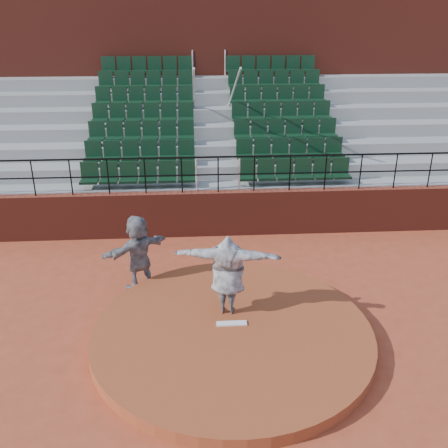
{
  "coord_description": "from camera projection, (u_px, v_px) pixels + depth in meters",
  "views": [
    {
      "loc": [
        -0.69,
        -8.11,
        6.03
      ],
      "look_at": [
        0.0,
        2.5,
        1.4
      ],
      "focal_mm": 40.0,
      "sensor_mm": 36.0,
      "label": 1
    }
  ],
  "objects": [
    {
      "name": "wall_railing",
      "position": [
        218.0,
        167.0,
        13.63
      ],
      "size": [
        24.04,
        0.05,
        1.03
      ],
      "color": "black",
      "rests_on": "boundary_wall"
    },
    {
      "name": "fielder",
      "position": [
        138.0,
        252.0,
        11.4
      ],
      "size": [
        1.64,
        1.4,
        1.78
      ],
      "primitive_type": "imported",
      "rotation": [
        0.0,
        0.0,
        3.77
      ],
      "color": "black",
      "rests_on": "ground"
    },
    {
      "name": "seating_deck",
      "position": [
        213.0,
        152.0,
        17.2
      ],
      "size": [
        24.0,
        5.97,
        4.63
      ],
      "color": "gray",
      "rests_on": "ground"
    },
    {
      "name": "pitchers_mound",
      "position": [
        232.0,
        334.0,
        9.82
      ],
      "size": [
        5.5,
        5.5,
        0.25
      ],
      "primitive_type": "cylinder",
      "color": "#9A4322",
      "rests_on": "ground"
    },
    {
      "name": "ground",
      "position": [
        232.0,
        339.0,
        9.87
      ],
      "size": [
        90.0,
        90.0,
        0.0
      ],
      "primitive_type": "plane",
      "color": "#A94226",
      "rests_on": "ground"
    },
    {
      "name": "pitcher",
      "position": [
        228.0,
        274.0,
        10.0
      ],
      "size": [
        2.18,
        0.95,
        1.72
      ],
      "primitive_type": "imported",
      "rotation": [
        0.0,
        0.0,
        2.96
      ],
      "color": "black",
      "rests_on": "pitchers_mound"
    },
    {
      "name": "press_box_facade",
      "position": [
        208.0,
        75.0,
        19.98
      ],
      "size": [
        24.0,
        3.0,
        7.1
      ],
      "primitive_type": "cube",
      "color": "maroon",
      "rests_on": "ground"
    },
    {
      "name": "boundary_wall",
      "position": [
        218.0,
        213.0,
        14.19
      ],
      "size": [
        24.0,
        0.3,
        1.3
      ],
      "primitive_type": "cube",
      "color": "maroon",
      "rests_on": "ground"
    },
    {
      "name": "pitching_rubber",
      "position": [
        232.0,
        323.0,
        9.9
      ],
      "size": [
        0.6,
        0.15,
        0.03
      ],
      "primitive_type": "cube",
      "color": "white",
      "rests_on": "pitchers_mound"
    }
  ]
}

